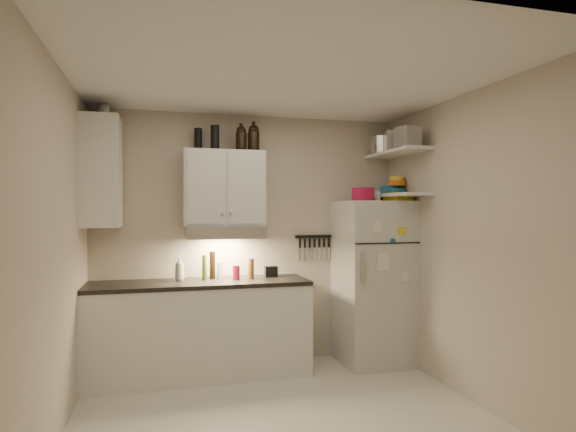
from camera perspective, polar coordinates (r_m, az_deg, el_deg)
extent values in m
cube|color=silver|center=(3.95, -0.10, -23.39)|extent=(3.20, 3.00, 0.02)
cube|color=white|center=(3.75, -0.10, 16.25)|extent=(3.20, 3.00, 0.02)
cube|color=#BFB3A3|center=(5.09, -4.52, -2.75)|extent=(3.20, 0.02, 2.60)
cube|color=#BFB3A3|center=(3.57, -26.03, -4.25)|extent=(0.02, 3.00, 2.60)
cube|color=#BFB3A3|center=(4.33, 20.98, -3.38)|extent=(0.02, 3.00, 2.60)
cube|color=white|center=(4.85, -10.39, -13.23)|extent=(2.10, 0.60, 0.88)
cube|color=black|center=(4.76, -10.40, -7.84)|extent=(2.10, 0.62, 0.04)
cube|color=white|center=(4.87, -7.62, 3.27)|extent=(0.80, 0.33, 0.75)
cube|color=white|center=(4.73, -21.21, 4.83)|extent=(0.33, 0.55, 1.00)
cube|color=silver|center=(4.81, -7.51, -1.88)|extent=(0.76, 0.46, 0.12)
cube|color=silver|center=(5.19, 10.04, -7.69)|extent=(0.70, 0.68, 1.70)
cube|color=white|center=(5.14, 12.75, 7.31)|extent=(0.30, 0.95, 0.03)
cube|color=white|center=(5.11, 12.74, 2.41)|extent=(0.30, 0.95, 0.03)
cube|color=black|center=(5.24, 3.08, -2.44)|extent=(0.42, 0.02, 0.03)
cylinder|color=maroon|center=(4.93, 8.87, 2.55)|extent=(0.27, 0.27, 0.13)
cube|color=yellow|center=(5.10, 12.92, 2.21)|extent=(0.22, 0.27, 0.09)
cylinder|color=silver|center=(5.08, 10.58, 2.31)|extent=(0.08, 0.08, 0.10)
cylinder|color=silver|center=(5.33, 11.16, 8.23)|extent=(0.28, 0.28, 0.18)
cube|color=#AAAAAD|center=(5.11, 12.59, 8.65)|extent=(0.25, 0.23, 0.20)
cube|color=#AAAAAD|center=(4.82, 14.00, 9.08)|extent=(0.23, 0.23, 0.19)
cylinder|color=#155678|center=(5.29, 12.05, 3.00)|extent=(0.23, 0.23, 0.09)
cylinder|color=orange|center=(5.23, 12.76, 3.82)|extent=(0.18, 0.18, 0.05)
cylinder|color=yellow|center=(5.24, 12.76, 4.36)|extent=(0.14, 0.14, 0.05)
cylinder|color=#155678|center=(5.17, 12.52, 2.86)|extent=(0.29, 0.29, 0.06)
cylinder|color=black|center=(4.89, -8.65, 9.14)|extent=(0.09, 0.09, 0.25)
cylinder|color=black|center=(4.96, -10.60, 8.89)|extent=(0.08, 0.08, 0.23)
cylinder|color=silver|center=(4.92, -20.98, 11.35)|extent=(0.11, 0.11, 0.14)
imported|color=white|center=(4.81, -12.74, -5.92)|extent=(0.14, 0.14, 0.27)
cylinder|color=brown|center=(4.83, -4.43, -6.25)|extent=(0.08, 0.08, 0.20)
cylinder|color=#476E1B|center=(4.80, -9.86, -6.03)|extent=(0.06, 0.06, 0.25)
cylinder|color=black|center=(4.87, -8.94, -5.79)|extent=(0.07, 0.07, 0.27)
cylinder|color=silver|center=(4.88, -8.07, -6.40)|extent=(0.06, 0.06, 0.17)
cylinder|color=maroon|center=(4.79, -6.15, -6.67)|extent=(0.07, 0.07, 0.14)
cube|color=black|center=(4.97, -2.03, -6.60)|extent=(0.13, 0.09, 0.11)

